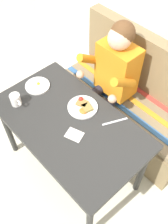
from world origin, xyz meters
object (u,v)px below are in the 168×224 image
Objects in this scene: person at (111,75)px; plate_breakfast at (83,107)px; couch at (130,104)px; coffee_mug at (16,100)px; plate_eggs at (37,86)px; table at (70,128)px; knife at (115,122)px; napkin at (74,135)px.

person is 0.43m from plate_breakfast.
person is at bearing -127.04° from couch.
coffee_mug is at bearing -113.25° from couch.
plate_eggs is 0.24m from coffee_mug.
coffee_mug is (-0.28, -0.78, 0.04)m from person.
plate_breakfast is at bearing 15.99° from plate_eggs.
table is at bearing -5.76° from plate_eggs.
plate_eggs is (-0.32, -0.54, -0.00)m from person.
knife is (0.26, 0.08, -0.01)m from plate_breakfast.
plate_breakfast is at bearing 124.25° from napkin.
table is at bearing -77.39° from person.
couch reaches higher than knife.
table is at bearing -79.31° from plate_breakfast.
person is 6.01× the size of plate_eggs.
coffee_mug is 0.99× the size of napkin.
table is 10.17× the size of coffee_mug.
coffee_mug is at bearing -109.61° from person.
couch is 0.94m from plate_eggs.
plate_eggs is at bearing 170.64° from napkin.
table is 0.35m from knife.
coffee_mug is (-0.41, -0.95, 0.45)m from couch.
napkin is 0.32m from knife.
couch is at bearing 90.00° from table.
person is at bearing 103.37° from plate_breakfast.
couch reaches higher than napkin.
plate_eggs is at bearing -164.01° from plate_breakfast.
knife is at bearing -43.27° from person.
plate_breakfast reaches higher than knife.
napkin is at bearing -9.36° from plate_eggs.
table is at bearing 24.55° from coffee_mug.
couch is 7.20× the size of knife.
coffee_mug reaches higher than knife.
couch is 0.69m from knife.
plate_eggs is 0.58m from napkin.
plate_breakfast is 0.26m from napkin.
coffee_mug is 0.59× the size of knife.
knife is at bearing -66.04° from couch.
plate_breakfast is at bearing -137.78° from knife.
person reaches higher than plate_eggs.
person is (-0.13, 0.59, 0.09)m from table.
napkin is at bearing -55.75° from plate_breakfast.
person reaches higher than napkin.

